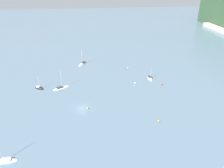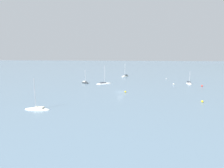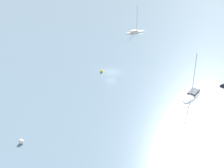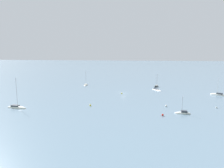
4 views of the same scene
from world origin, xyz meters
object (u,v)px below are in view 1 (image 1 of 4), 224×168
at_px(sailboat_2, 61,88).
at_px(sailboat_5, 150,79).
at_px(mooring_buoy_0, 128,68).
at_px(mooring_buoy_1, 87,108).
at_px(mooring_buoy_3, 135,83).
at_px(sailboat_0, 39,88).
at_px(sailboat_1, 5,161).
at_px(mooring_buoy_4, 162,84).
at_px(sailboat_4, 83,64).
at_px(mooring_buoy_2, 159,121).

bearing_deg(sailboat_2, sailboat_5, -23.25).
distance_m(mooring_buoy_0, mooring_buoy_1, 46.90).
relative_size(sailboat_2, mooring_buoy_3, 12.59).
xyz_separation_m(sailboat_0, sailboat_1, (45.49, -2.24, -0.01)).
bearing_deg(mooring_buoy_0, mooring_buoy_1, -31.35).
distance_m(mooring_buoy_1, mooring_buoy_4, 40.48).
bearing_deg(mooring_buoy_4, sailboat_4, -131.09).
distance_m(mooring_buoy_2, mooring_buoy_3, 31.95).
relative_size(mooring_buoy_0, mooring_buoy_3, 0.81).
bearing_deg(sailboat_1, mooring_buoy_0, -126.57).
bearing_deg(mooring_buoy_2, mooring_buoy_4, 159.22).
relative_size(sailboat_2, sailboat_5, 1.42).
bearing_deg(sailboat_4, mooring_buoy_1, 33.02).
height_order(sailboat_5, mooring_buoy_1, sailboat_5).
xyz_separation_m(sailboat_4, mooring_buoy_2, (62.34, 27.51, 0.26)).
distance_m(sailboat_1, mooring_buoy_1, 35.12).
xyz_separation_m(sailboat_1, mooring_buoy_0, (-65.01, 49.11, 0.24)).
bearing_deg(mooring_buoy_2, sailboat_5, 168.73).
relative_size(sailboat_5, mooring_buoy_0, 11.02).
bearing_deg(sailboat_4, mooring_buoy_4, 80.11).
distance_m(sailboat_4, sailboat_5, 43.22).
xyz_separation_m(sailboat_0, mooring_buoy_3, (0.70, 46.62, 0.32)).
bearing_deg(sailboat_0, mooring_buoy_2, -0.08).
relative_size(sailboat_0, mooring_buoy_4, 10.41).
height_order(sailboat_4, mooring_buoy_1, sailboat_4).
relative_size(sailboat_1, sailboat_5, 1.34).
height_order(sailboat_1, mooring_buoy_1, sailboat_1).
bearing_deg(sailboat_1, sailboat_5, -138.92).
xyz_separation_m(mooring_buoy_1, mooring_buoy_3, (-19.84, 24.15, 0.06)).
bearing_deg(sailboat_4, mooring_buoy_3, 71.43).
bearing_deg(sailboat_4, mooring_buoy_0, 99.74).
xyz_separation_m(sailboat_2, mooring_buoy_2, (31.74, 37.94, 0.26)).
xyz_separation_m(sailboat_0, sailboat_5, (-4.15, 55.70, 0.01)).
bearing_deg(sailboat_5, mooring_buoy_0, -149.00).
bearing_deg(mooring_buoy_1, sailboat_1, -44.72).
xyz_separation_m(sailboat_0, sailboat_2, (0.85, 10.44, -0.01)).
bearing_deg(sailboat_2, mooring_buoy_4, -32.98).
relative_size(sailboat_1, mooring_buoy_4, 12.52).
distance_m(sailboat_0, sailboat_2, 10.47).
height_order(sailboat_4, sailboat_5, sailboat_4).
distance_m(sailboat_1, mooring_buoy_3, 66.29).
bearing_deg(sailboat_2, mooring_buoy_0, -0.35).
xyz_separation_m(mooring_buoy_1, mooring_buoy_4, (-16.75, 36.85, 0.04)).
xyz_separation_m(sailboat_0, mooring_buoy_1, (20.54, 22.47, 0.26)).
bearing_deg(sailboat_1, sailboat_2, -105.36).
distance_m(mooring_buoy_1, mooring_buoy_3, 31.26).
relative_size(sailboat_2, sailboat_4, 1.03).
distance_m(sailboat_0, mooring_buoy_3, 46.63).
height_order(sailboat_1, mooring_buoy_2, sailboat_1).
bearing_deg(mooring_buoy_4, mooring_buoy_2, -20.78).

